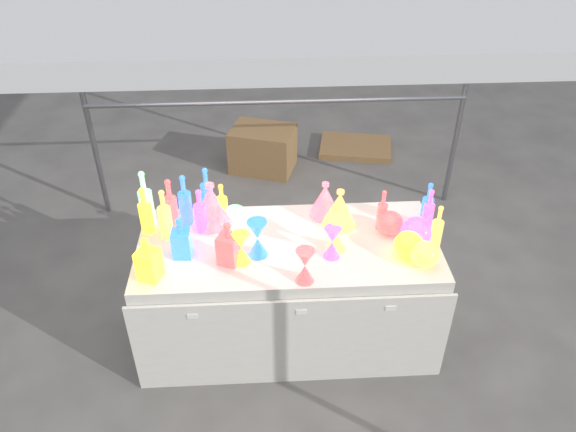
{
  "coord_description": "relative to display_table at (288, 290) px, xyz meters",
  "views": [
    {
      "loc": [
        -0.15,
        -2.63,
        2.84
      ],
      "look_at": [
        0.0,
        0.0,
        0.95
      ],
      "focal_mm": 35.0,
      "sensor_mm": 36.0,
      "label": 1
    }
  ],
  "objects": [
    {
      "name": "hourglass_2",
      "position": [
        0.28,
        -0.06,
        0.49
      ],
      "size": [
        0.13,
        0.13,
        0.23
      ],
      "primitive_type": null,
      "rotation": [
        0.0,
        0.0,
        0.12
      ],
      "color": "#116E5C",
      "rests_on": "display_table"
    },
    {
      "name": "bottle_8",
      "position": [
        0.86,
        0.14,
        0.53
      ],
      "size": [
        0.08,
        0.08,
        0.31
      ],
      "primitive_type": null,
      "rotation": [
        0.0,
        0.0,
        -0.15
      ],
      "color": "#1A904A",
      "rests_on": "display_table"
    },
    {
      "name": "lampshade_0",
      "position": [
        -0.46,
        0.24,
        0.52
      ],
      "size": [
        0.3,
        0.3,
        0.29
      ],
      "primitive_type": null,
      "rotation": [
        0.0,
        0.0,
        -0.23
      ],
      "color": "#F5A833",
      "rests_on": "display_table"
    },
    {
      "name": "decanter_0",
      "position": [
        -0.77,
        -0.25,
        0.51
      ],
      "size": [
        0.15,
        0.15,
        0.28
      ],
      "primitive_type": null,
      "rotation": [
        0.0,
        0.0,
        -0.38
      ],
      "color": "red",
      "rests_on": "display_table"
    },
    {
      "name": "bottle_11",
      "position": [
        0.86,
        -0.09,
        0.53
      ],
      "size": [
        0.07,
        0.07,
        0.3
      ],
      "primitive_type": null,
      "rotation": [
        0.0,
        0.0,
        -0.11
      ],
      "color": "#116E5C",
      "rests_on": "display_table"
    },
    {
      "name": "bottle_7",
      "position": [
        -0.62,
        0.26,
        0.55
      ],
      "size": [
        0.11,
        0.11,
        0.34
      ],
      "primitive_type": null,
      "rotation": [
        0.0,
        0.0,
        -0.4
      ],
      "color": "#1A904A",
      "rests_on": "display_table"
    },
    {
      "name": "cardboard_box_flat",
      "position": [
        0.84,
        2.47,
        -0.34
      ],
      "size": [
        0.8,
        0.64,
        0.06
      ],
      "primitive_type": "cube",
      "rotation": [
        0.0,
        0.0,
        -0.19
      ],
      "color": "olive",
      "rests_on": "ground"
    },
    {
      "name": "globe_3",
      "position": [
        0.76,
        -0.03,
        0.45
      ],
      "size": [
        0.22,
        0.22,
        0.15
      ],
      "primitive_type": null,
      "rotation": [
        0.0,
        0.0,
        -0.17
      ],
      "color": "blue",
      "rests_on": "display_table"
    },
    {
      "name": "bottle_3",
      "position": [
        -0.52,
        0.17,
        0.52
      ],
      "size": [
        0.09,
        0.09,
        0.3
      ],
      "primitive_type": null,
      "rotation": [
        0.0,
        0.0,
        -0.13
      ],
      "color": "blue",
      "rests_on": "display_table"
    },
    {
      "name": "bottle_1",
      "position": [
        -0.49,
        0.36,
        0.54
      ],
      "size": [
        0.1,
        0.1,
        0.33
      ],
      "primitive_type": null,
      "rotation": [
        0.0,
        0.0,
        -0.43
      ],
      "color": "#1A904A",
      "rests_on": "display_table"
    },
    {
      "name": "display_table",
      "position": [
        0.0,
        0.0,
        0.0
      ],
      "size": [
        1.84,
        0.83,
        0.75
      ],
      "color": "silver",
      "rests_on": "ground"
    },
    {
      "name": "bottle_5",
      "position": [
        -0.85,
        0.23,
        0.57
      ],
      "size": [
        0.09,
        0.09,
        0.39
      ],
      "primitive_type": null,
      "rotation": [
        0.0,
        0.0,
        0.1
      ],
      "color": "#D029A8",
      "rests_on": "display_table"
    },
    {
      "name": "lampshade_1",
      "position": [
        0.25,
        0.29,
        0.5
      ],
      "size": [
        0.25,
        0.25,
        0.24
      ],
      "primitive_type": null,
      "rotation": [
        0.0,
        0.0,
        0.26
      ],
      "color": "#F5A833",
      "rests_on": "display_table"
    },
    {
      "name": "hourglass_3",
      "position": [
        -0.31,
        0.08,
        0.48
      ],
      "size": [
        0.14,
        0.14,
        0.21
      ],
      "primitive_type": null,
      "rotation": [
        0.0,
        0.0,
        0.44
      ],
      "color": "#D029A8",
      "rests_on": "display_table"
    },
    {
      "name": "hourglass_5",
      "position": [
        -0.18,
        -0.09,
        0.49
      ],
      "size": [
        0.13,
        0.13,
        0.23
      ],
      "primitive_type": null,
      "rotation": [
        0.0,
        0.0,
        0.1
      ],
      "color": "#1A904A",
      "rests_on": "display_table"
    },
    {
      "name": "globe_1",
      "position": [
        0.76,
        -0.23,
        0.44
      ],
      "size": [
        0.2,
        0.2,
        0.13
      ],
      "primitive_type": null,
      "rotation": [
        0.0,
        0.0,
        0.22
      ],
      "color": "#116E5C",
      "rests_on": "display_table"
    },
    {
      "name": "decanter_1",
      "position": [
        -0.34,
        -0.14,
        0.51
      ],
      "size": [
        0.15,
        0.15,
        0.27
      ],
      "primitive_type": null,
      "rotation": [
        0.0,
        0.0,
        -0.4
      ],
      "color": "orange",
      "rests_on": "display_table"
    },
    {
      "name": "bottle_0",
      "position": [
        -0.85,
        0.18,
        0.53
      ],
      "size": [
        0.1,
        0.1,
        0.31
      ],
      "primitive_type": null,
      "rotation": [
        0.0,
        0.0,
        0.24
      ],
      "color": "red",
      "rests_on": "display_table"
    },
    {
      "name": "cardboard_box_closed",
      "position": [
        -0.12,
        2.15,
        -0.16
      ],
      "size": [
        0.68,
        0.58,
        0.42
      ],
      "primitive_type": "cube",
      "rotation": [
        0.0,
        0.0,
        -0.3
      ],
      "color": "olive",
      "rests_on": "ground"
    },
    {
      "name": "hourglass_1",
      "position": [
        0.25,
        -0.12,
        0.48
      ],
      "size": [
        0.13,
        0.13,
        0.2
      ],
      "primitive_type": null,
      "rotation": [
        0.0,
        0.0,
        0.31
      ],
      "color": "blue",
      "rests_on": "display_table"
    },
    {
      "name": "bottle_2",
      "position": [
        -0.7,
        0.19,
        0.55
      ],
      "size": [
        0.09,
        0.09,
        0.36
      ],
      "primitive_type": null,
      "rotation": [
        0.0,
        0.0,
        0.15
      ],
      "color": "orange",
      "rests_on": "display_table"
    },
    {
      "name": "bottle_6",
      "position": [
        -0.4,
        0.27,
        0.51
      ],
      "size": [
        0.07,
        0.07,
        0.27
      ],
      "primitive_type": null,
      "rotation": [
        0.0,
        0.0,
        0.03
      ],
      "color": "red",
      "rests_on": "display_table"
    },
    {
      "name": "hourglass_4",
      "position": [
        -0.27,
        -0.15,
        0.48
      ],
      "size": [
        0.13,
        0.13,
        0.2
      ],
      "primitive_type": null,
      "rotation": [
        0.0,
        0.0,
        -0.35
      ],
      "color": "red",
      "rests_on": "display_table"
    },
    {
      "name": "globe_0",
      "position": [
        0.69,
        -0.14,
        0.44
      ],
      "size": [
        0.22,
        0.22,
        0.14
      ],
      "primitive_type": null,
      "rotation": [
        0.0,
        0.0,
        -0.34
      ],
      "color": "red",
      "rests_on": "display_table"
    },
    {
      "name": "bottle_4",
      "position": [
        -0.73,
        0.11,
        0.54
      ],
      "size": [
        0.1,
        0.1,
        0.34
      ],
      "primitive_type": null,
      "rotation": [
        0.0,
        0.0,
        0.37
      ],
      "color": "#116E5C",
      "rests_on": "display_table"
    },
    {
      "name": "hourglass_0",
      "position": [
        0.07,
        -0.33,
        0.48
      ],
      "size": [
        0.13,
        0.13,
        0.21
      ],
      "primitive_type": null,
      "rotation": [
        0.0,
        0.0,
        -0.26
      ],
      "color": "orange",
      "rests_on": "display_table"
    },
    {
      "name": "decanter_2",
      "position": [
        -0.61,
        -0.07,
        0.51
      ],
      "size": [
        0.11,
        0.11,
        0.26
      ],
      "primitive_type": null,
      "rotation": [
        0.0,
        0.0,
        -0.04
      ],
      "color": "#1A904A",
      "rests_on": "display_table"
    },
    {
      "name": "ground",
      "position": [
        -0.0,
        0.01,
        -0.37
      ],
      "size": [
        80.0,
        80.0,
        0.0
      ],
      "primitive_type": "plane",
      "color": "slate",
      "rests_on": "ground"
    },
    {
      "name": "bottle_10",
      "position": [
        0.86,
        0.1,
        0.52
      ],
      "size": [
        0.08,
        0.08,
        0.29
      ],
      "primitive_type": null,
      "rotation": [
        0.0,
        0.0,
        -0.25
      ],
      "color": "blue",
      "rests_on": "display_table"
    },
    {
      "name": "lampshade_3",
      "position": [
        0.33,
        0.18,
        0.5
      ],
      "size": [
        0.28,
        0.28,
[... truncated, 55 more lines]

